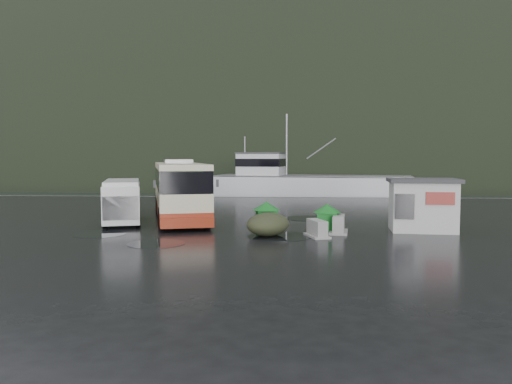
# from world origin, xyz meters

# --- Properties ---
(ground) EXTENTS (160.00, 160.00, 0.00)m
(ground) POSITION_xyz_m (0.00, 0.00, 0.00)
(ground) COLOR black
(ground) RESTS_ON ground
(harbor_water) EXTENTS (300.00, 180.00, 0.02)m
(harbor_water) POSITION_xyz_m (0.00, 110.00, 0.00)
(harbor_water) COLOR black
(harbor_water) RESTS_ON ground
(quay_edge) EXTENTS (160.00, 0.60, 1.50)m
(quay_edge) POSITION_xyz_m (0.00, 20.00, 0.00)
(quay_edge) COLOR #999993
(quay_edge) RESTS_ON ground
(headland) EXTENTS (780.00, 540.00, 570.00)m
(headland) POSITION_xyz_m (10.00, 250.00, 0.00)
(headland) COLOR black
(headland) RESTS_ON ground
(coach_bus) EXTENTS (6.63, 13.18, 3.62)m
(coach_bus) POSITION_xyz_m (-2.69, 3.97, 0.00)
(coach_bus) COLOR beige
(coach_bus) RESTS_ON ground
(white_van) EXTENTS (3.66, 6.20, 2.45)m
(white_van) POSITION_xyz_m (-5.39, 1.32, 0.00)
(white_van) COLOR silver
(white_van) RESTS_ON ground
(waste_bin_left) EXTENTS (1.23, 1.23, 1.44)m
(waste_bin_left) POSITION_xyz_m (2.95, -0.65, 0.00)
(waste_bin_left) COLOR #136D1E
(waste_bin_left) RESTS_ON ground
(waste_bin_right) EXTENTS (1.09, 1.09, 1.40)m
(waste_bin_right) POSITION_xyz_m (6.05, -1.31, 0.00)
(waste_bin_right) COLOR #136D1E
(waste_bin_right) RESTS_ON ground
(dome_tent) EXTENTS (2.53, 3.13, 1.09)m
(dome_tent) POSITION_xyz_m (3.15, -2.84, 0.00)
(dome_tent) COLOR #353A22
(dome_tent) RESTS_ON ground
(ticket_kiosk) EXTENTS (3.62, 2.87, 2.66)m
(ticket_kiosk) POSITION_xyz_m (10.88, -0.83, 0.00)
(ticket_kiosk) COLOR beige
(ticket_kiosk) RESTS_ON ground
(jersey_barrier_a) EXTENTS (1.27, 1.78, 0.80)m
(jersey_barrier_a) POSITION_xyz_m (5.46, -3.12, 0.00)
(jersey_barrier_a) COLOR #999993
(jersey_barrier_a) RESTS_ON ground
(jersey_barrier_b) EXTENTS (1.09, 1.84, 0.87)m
(jersey_barrier_b) POSITION_xyz_m (6.58, -1.82, 0.00)
(jersey_barrier_b) COLOR #999993
(jersey_barrier_b) RESTS_ON ground
(fishing_trawler) EXTENTS (24.69, 9.17, 9.66)m
(fishing_trawler) POSITION_xyz_m (6.50, 26.94, 0.00)
(fishing_trawler) COLOR silver
(fishing_trawler) RESTS_ON ground
(puddles) EXTENTS (13.29, 12.27, 0.01)m
(puddles) POSITION_xyz_m (1.29, -1.45, 0.01)
(puddles) COLOR black
(puddles) RESTS_ON ground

